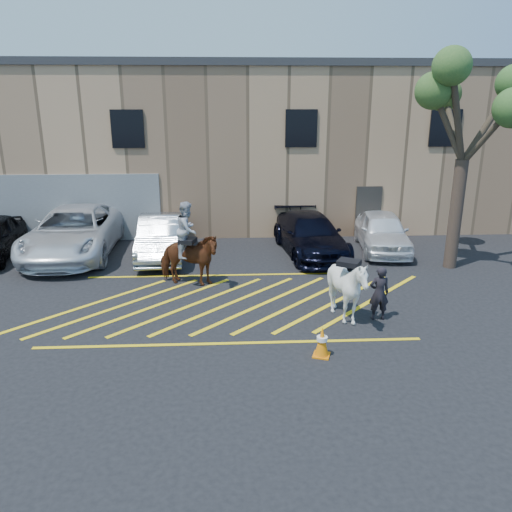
{
  "coord_description": "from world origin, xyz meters",
  "views": [
    {
      "loc": [
        0.08,
        -13.84,
        5.71
      ],
      "look_at": [
        0.81,
        0.2,
        1.3
      ],
      "focal_mm": 35.0,
      "sensor_mm": 36.0,
      "label": 1
    }
  ],
  "objects_px": {
    "car_blue_suv": "(310,235)",
    "car_silver_sedan": "(161,237)",
    "car_white_suv": "(382,231)",
    "traffic_cone": "(322,342)",
    "saddled_white": "(347,288)",
    "tree": "(469,100)",
    "car_white_pickup": "(74,232)",
    "handler": "(379,293)",
    "mounted_bay": "(188,252)"
  },
  "relations": [
    {
      "from": "car_white_suv",
      "to": "traffic_cone",
      "type": "distance_m",
      "value": 9.3
    },
    {
      "from": "car_blue_suv",
      "to": "car_white_suv",
      "type": "bearing_deg",
      "value": -0.67
    },
    {
      "from": "car_silver_sedan",
      "to": "car_white_suv",
      "type": "distance_m",
      "value": 8.6
    },
    {
      "from": "car_silver_sedan",
      "to": "handler",
      "type": "distance_m",
      "value": 8.95
    },
    {
      "from": "car_white_pickup",
      "to": "saddled_white",
      "type": "height_order",
      "value": "saddled_white"
    },
    {
      "from": "car_blue_suv",
      "to": "tree",
      "type": "distance_m",
      "value": 7.1
    },
    {
      "from": "car_white_suv",
      "to": "traffic_cone",
      "type": "xyz_separation_m",
      "value": [
        -3.89,
        -8.44,
        -0.39
      ]
    },
    {
      "from": "car_silver_sedan",
      "to": "car_blue_suv",
      "type": "xyz_separation_m",
      "value": [
        5.68,
        0.09,
        -0.02
      ]
    },
    {
      "from": "car_silver_sedan",
      "to": "tree",
      "type": "relative_size",
      "value": 0.64
    },
    {
      "from": "mounted_bay",
      "to": "saddled_white",
      "type": "xyz_separation_m",
      "value": [
        4.43,
        -2.97,
        -0.17
      ]
    },
    {
      "from": "car_silver_sedan",
      "to": "mounted_bay",
      "type": "xyz_separation_m",
      "value": [
        1.27,
        -3.15,
        0.33
      ]
    },
    {
      "from": "mounted_bay",
      "to": "saddled_white",
      "type": "height_order",
      "value": "mounted_bay"
    },
    {
      "from": "car_blue_suv",
      "to": "car_white_suv",
      "type": "relative_size",
      "value": 1.16
    },
    {
      "from": "car_white_suv",
      "to": "handler",
      "type": "distance_m",
      "value": 6.78
    },
    {
      "from": "saddled_white",
      "to": "traffic_cone",
      "type": "bearing_deg",
      "value": -117.76
    },
    {
      "from": "car_silver_sedan",
      "to": "saddled_white",
      "type": "bearing_deg",
      "value": -50.67
    },
    {
      "from": "car_white_suv",
      "to": "car_blue_suv",
      "type": "bearing_deg",
      "value": -167.02
    },
    {
      "from": "car_silver_sedan",
      "to": "saddled_white",
      "type": "height_order",
      "value": "saddled_white"
    },
    {
      "from": "traffic_cone",
      "to": "tree",
      "type": "distance_m",
      "value": 9.98
    },
    {
      "from": "traffic_cone",
      "to": "mounted_bay",
      "type": "bearing_deg",
      "value": 125.19
    },
    {
      "from": "car_white_suv",
      "to": "tree",
      "type": "xyz_separation_m",
      "value": [
        1.83,
        -2.22,
        4.93
      ]
    },
    {
      "from": "handler",
      "to": "tree",
      "type": "distance_m",
      "value": 7.56
    },
    {
      "from": "car_white_suv",
      "to": "tree",
      "type": "height_order",
      "value": "tree"
    },
    {
      "from": "car_white_pickup",
      "to": "car_blue_suv",
      "type": "bearing_deg",
      "value": -3.71
    },
    {
      "from": "saddled_white",
      "to": "tree",
      "type": "distance_m",
      "value": 7.97
    },
    {
      "from": "saddled_white",
      "to": "traffic_cone",
      "type": "relative_size",
      "value": 3.01
    },
    {
      "from": "car_white_suv",
      "to": "traffic_cone",
      "type": "bearing_deg",
      "value": -108.27
    },
    {
      "from": "car_blue_suv",
      "to": "traffic_cone",
      "type": "distance_m",
      "value": 8.17
    },
    {
      "from": "handler",
      "to": "car_silver_sedan",
      "type": "bearing_deg",
      "value": -42.27
    },
    {
      "from": "car_blue_suv",
      "to": "handler",
      "type": "relative_size",
      "value": 3.44
    },
    {
      "from": "car_white_suv",
      "to": "handler",
      "type": "relative_size",
      "value": 2.96
    },
    {
      "from": "car_silver_sedan",
      "to": "mounted_bay",
      "type": "distance_m",
      "value": 3.41
    },
    {
      "from": "car_white_pickup",
      "to": "car_silver_sedan",
      "type": "height_order",
      "value": "car_white_pickup"
    },
    {
      "from": "mounted_bay",
      "to": "saddled_white",
      "type": "relative_size",
      "value": 1.24
    },
    {
      "from": "saddled_white",
      "to": "car_blue_suv",
      "type": "bearing_deg",
      "value": 90.18
    },
    {
      "from": "tree",
      "to": "car_silver_sedan",
      "type": "bearing_deg",
      "value": 170.17
    },
    {
      "from": "car_blue_suv",
      "to": "car_silver_sedan",
      "type": "bearing_deg",
      "value": 173.69
    },
    {
      "from": "saddled_white",
      "to": "traffic_cone",
      "type": "xyz_separation_m",
      "value": [
        -1.0,
        -1.9,
        -0.56
      ]
    },
    {
      "from": "car_silver_sedan",
      "to": "car_blue_suv",
      "type": "distance_m",
      "value": 5.68
    },
    {
      "from": "mounted_bay",
      "to": "car_white_suv",
      "type": "bearing_deg",
      "value": 25.97
    },
    {
      "from": "traffic_cone",
      "to": "tree",
      "type": "relative_size",
      "value": 0.1
    },
    {
      "from": "car_white_pickup",
      "to": "traffic_cone",
      "type": "bearing_deg",
      "value": -47.95
    },
    {
      "from": "car_silver_sedan",
      "to": "traffic_cone",
      "type": "height_order",
      "value": "car_silver_sedan"
    },
    {
      "from": "car_white_suv",
      "to": "saddled_white",
      "type": "relative_size",
      "value": 2.03
    },
    {
      "from": "car_white_pickup",
      "to": "car_white_suv",
      "type": "bearing_deg",
      "value": -1.59
    },
    {
      "from": "car_blue_suv",
      "to": "mounted_bay",
      "type": "xyz_separation_m",
      "value": [
        -4.41,
        -3.24,
        0.35
      ]
    },
    {
      "from": "car_silver_sedan",
      "to": "car_white_suv",
      "type": "height_order",
      "value": "car_silver_sedan"
    },
    {
      "from": "car_white_pickup",
      "to": "saddled_white",
      "type": "bearing_deg",
      "value": -37.45
    },
    {
      "from": "car_white_pickup",
      "to": "car_white_suv",
      "type": "distance_m",
      "value": 11.93
    },
    {
      "from": "car_blue_suv",
      "to": "handler",
      "type": "height_order",
      "value": "same"
    }
  ]
}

